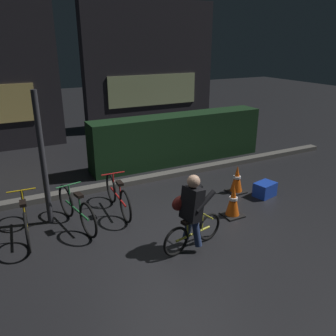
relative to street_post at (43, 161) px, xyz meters
name	(u,v)px	position (x,y,z in m)	size (l,w,h in m)	color
ground_plane	(173,228)	(1.89, -1.20, -1.19)	(40.00, 40.00, 0.00)	black
sidewalk_curb	(128,182)	(1.89, 1.00, -1.13)	(12.00, 0.24, 0.12)	#56544F
hedge_row	(179,138)	(3.69, 1.90, -0.55)	(4.80, 0.70, 1.29)	black
storefront_right	(150,66)	(4.74, 6.00, 1.03)	(4.95, 0.54, 4.46)	#262328
street_post	(43,161)	(0.00, 0.00, 0.00)	(0.10, 0.10, 2.38)	#2D2D33
parked_bike_left_mid	(25,218)	(-0.43, -0.30, -0.85)	(0.46, 1.62, 0.74)	black
parked_bike_center_left	(76,209)	(0.41, -0.35, -0.86)	(0.46, 1.53, 0.72)	black
parked_bike_center_right	(118,196)	(1.24, -0.14, -0.87)	(0.46, 1.53, 0.71)	black
traffic_cone_near	(233,201)	(3.09, -1.30, -0.89)	(0.36, 0.36, 0.62)	black
traffic_cone_far	(237,180)	(3.83, -0.46, -0.90)	(0.36, 0.36, 0.60)	black
blue_crate	(265,189)	(4.24, -0.90, -1.04)	(0.44, 0.32, 0.30)	#193DB7
cyclist	(191,212)	(1.85, -1.84, -0.56)	(1.17, 0.50, 1.25)	black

